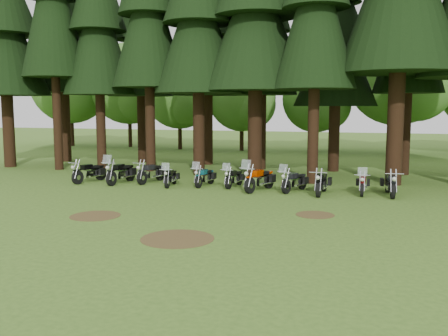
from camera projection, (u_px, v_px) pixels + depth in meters
The scene contains 28 objects.
ground at pixel (194, 210), 18.84m from camera, with size 120.00×120.00×0.00m, color #3E6520.
pine_front_0 at pixel (2, 13), 31.21m from camera, with size 5.49×5.49×16.17m.
pine_front_2 at pixel (97, 9), 29.83m from camera, with size 4.32×4.32×16.22m.
pine_back_0 at pixel (61, 13), 34.45m from camera, with size 5.00×5.00×17.21m.
pine_back_1 at pixel (140, 21), 33.97m from camera, with size 4.52×4.52×16.22m.
pine_back_2 at pixel (208, 16), 32.58m from camera, with size 4.85×4.85×16.30m.
pine_back_3 at pixel (262, 9), 30.03m from camera, with size 4.35×4.35×16.20m.
pine_back_4 at pixel (337, 32), 29.21m from camera, with size 4.94×4.94×13.78m.
decid_0 at pixel (72, 86), 48.55m from camera, with size 8.00×7.78×10.00m.
decid_1 at pixel (131, 86), 47.24m from camera, with size 7.91×7.69×9.88m.
decid_2 at pixel (182, 95), 44.79m from camera, with size 6.72×6.53×8.40m.
decid_3 at pixel (244, 99), 43.50m from camera, with size 6.12×5.95×7.65m.
decid_4 at pixel (319, 101), 42.80m from camera, with size 5.93×5.76×7.41m.
decid_5 at pixel (403, 77), 40.02m from camera, with size 8.45×8.21×10.56m.
dirt_patch_0 at pixel (95, 216), 17.83m from camera, with size 1.80×1.80×0.01m, color #4C3D1E.
dirt_patch_1 at pixel (315, 215), 18.00m from camera, with size 1.40×1.40×0.01m, color #4C3D1E.
dirt_patch_2 at pixel (177, 239), 14.76m from camera, with size 2.20×2.20×0.01m, color #4C3D1E.
motorcycle_0 at pixel (89, 173), 25.72m from camera, with size 0.67×2.28×0.94m.
motorcycle_1 at pixel (121, 173), 25.28m from camera, with size 0.52×2.50×1.57m.
motorcycle_2 at pixel (151, 173), 25.60m from camera, with size 0.52×2.31×0.94m.
motorcycle_3 at pixel (171, 178), 24.46m from camera, with size 0.54×2.00×1.26m.
motorcycle_4 at pixel (205, 177), 24.49m from camera, with size 0.48×2.08×1.30m.
motorcycle_5 at pixel (234, 178), 24.17m from camera, with size 0.49×2.04×1.28m.
motorcycle_6 at pixel (259, 180), 23.04m from camera, with size 1.05×2.45×1.56m.
motorcycle_7 at pixel (294, 182), 22.86m from camera, with size 1.00×2.13×1.37m.
motorcycle_8 at pixel (322, 184), 22.18m from camera, with size 0.36×2.33×0.95m.
motorcycle_9 at pixel (363, 184), 22.24m from camera, with size 0.39×2.09×1.32m.
motorcycle_10 at pixel (390, 185), 21.83m from camera, with size 0.43×2.33×0.95m.
Camera 1 is at (6.57, -17.34, 3.89)m, focal length 40.00 mm.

